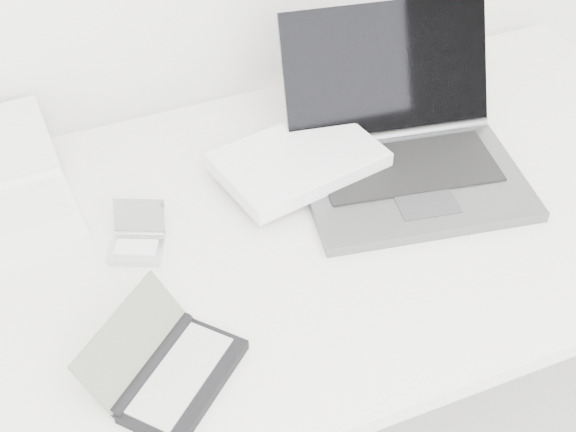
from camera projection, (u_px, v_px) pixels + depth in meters
name	position (u px, v px, depth m)	size (l,w,h in m)	color
desk	(295.00, 242.00, 1.40)	(1.60, 0.80, 0.73)	white
laptop_large	(370.00, 153.00, 1.44)	(0.57, 0.44, 0.24)	#5C5E61
pda_silver	(138.00, 240.00, 1.31)	(0.11, 0.12, 0.07)	silver
palmtop_charcoal	(170.00, 370.00, 1.12)	(0.25, 0.25, 0.09)	black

